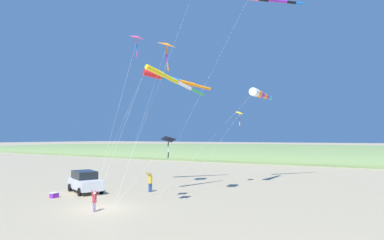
% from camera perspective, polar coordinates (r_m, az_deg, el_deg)
% --- Properties ---
extents(ground_plane, '(600.00, 600.00, 0.00)m').
position_cam_1_polar(ground_plane, '(23.80, -15.26, -14.62)').
color(ground_plane, tan).
extents(dune_ridge_grassy, '(28.00, 240.00, 6.62)m').
position_cam_1_polar(dune_ridge_grassy, '(73.66, 16.52, -6.68)').
color(dune_ridge_grassy, '#6B844C').
rests_on(dune_ridge_grassy, ground_plane).
extents(parked_car, '(3.53, 4.68, 1.85)m').
position_cam_1_polar(parked_car, '(30.79, -18.10, -10.11)').
color(parked_car, silver).
rests_on(parked_car, ground_plane).
extents(cooler_box, '(0.62, 0.42, 0.42)m').
position_cam_1_polar(cooler_box, '(29.00, -22.84, -11.95)').
color(cooler_box, purple).
rests_on(cooler_box, ground_plane).
extents(person_adult_flyer, '(0.60, 0.50, 1.78)m').
position_cam_1_polar(person_adult_flyer, '(29.68, -7.30, -10.46)').
color(person_adult_flyer, '#335199').
rests_on(person_adult_flyer, ground_plane).
extents(person_child_green_jacket, '(0.45, 0.50, 1.39)m').
position_cam_1_polar(person_child_green_jacket, '(22.79, -16.62, -13.18)').
color(person_child_green_jacket, '#8E6B9E').
rests_on(person_child_green_jacket, ground_plane).
extents(kite_delta_green_low_center, '(4.19, 0.99, 11.74)m').
position_cam_1_polar(kite_delta_green_low_center, '(23.10, -9.52, 13.80)').
color(kite_delta_green_low_center, '#EF4C93').
rests_on(kite_delta_green_low_center, ground_plane).
extents(kite_delta_orange_high_right, '(9.47, 2.15, 13.97)m').
position_cam_1_polar(kite_delta_orange_high_right, '(31.92, -4.36, 12.84)').
color(kite_delta_orange_high_right, orange).
rests_on(kite_delta_orange_high_right, ground_plane).
extents(kite_delta_magenta_far_left, '(6.20, 3.31, 7.56)m').
position_cam_1_polar(kite_delta_magenta_far_left, '(34.00, 8.26, 1.17)').
color(kite_delta_magenta_far_left, yellow).
rests_on(kite_delta_magenta_far_left, ground_plane).
extents(kite_windsock_rainbow_low_near, '(14.79, 5.23, 9.78)m').
position_cam_1_polar(kite_windsock_rainbow_low_near, '(34.77, 11.69, 4.42)').
color(kite_windsock_rainbow_low_near, white).
rests_on(kite_windsock_rainbow_low_near, ground_plane).
extents(kite_windsock_yellow_midlevel, '(13.68, 1.95, 10.81)m').
position_cam_1_polar(kite_windsock_yellow_midlevel, '(28.84, -4.07, 7.33)').
color(kite_windsock_yellow_midlevel, yellow).
rests_on(kite_windsock_yellow_midlevel, ground_plane).
extents(kite_windsock_long_streamer_right, '(12.15, 11.32, 19.35)m').
position_cam_1_polar(kite_windsock_long_streamer_right, '(36.85, 13.31, 19.66)').
color(kite_windsock_long_streamer_right, '#EF4C93').
rests_on(kite_windsock_long_streamer_right, ground_plane).
extents(kite_windsock_purple_drifting, '(13.16, 5.03, 11.91)m').
position_cam_1_polar(kite_windsock_purple_drifting, '(35.39, -4.11, 7.22)').
color(kite_windsock_purple_drifting, red).
rests_on(kite_windsock_purple_drifting, ground_plane).
extents(kite_delta_checkered_midright, '(3.44, 3.14, 4.95)m').
position_cam_1_polar(kite_delta_checkered_midright, '(24.09, -4.07, -3.40)').
color(kite_delta_checkered_midright, black).
rests_on(kite_delta_checkered_midright, ground_plane).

